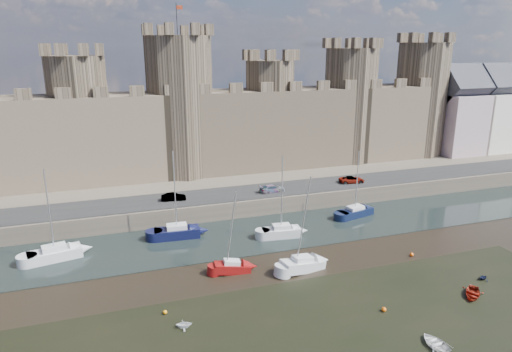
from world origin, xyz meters
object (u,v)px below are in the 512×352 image
at_px(sailboat_2, 281,231).
at_px(sailboat_4, 232,267).
at_px(car_1, 174,197).
at_px(sailboat_0, 55,253).
at_px(car_2, 272,189).
at_px(sailboat_5, 302,264).
at_px(sailboat_1, 177,232).
at_px(sailboat_3, 355,212).
at_px(car_3, 352,180).

xyz_separation_m(sailboat_2, sailboat_4, (-8.60, -7.13, -0.15)).
bearing_deg(car_1, sailboat_0, 129.40).
bearing_deg(car_2, sailboat_5, 163.18).
bearing_deg(sailboat_1, sailboat_3, 3.17).
bearing_deg(car_1, car_3, -82.80).
distance_m(sailboat_3, sailboat_4, 24.08).
bearing_deg(sailboat_3, sailboat_5, -152.18).
relative_size(sailboat_2, sailboat_3, 1.11).
bearing_deg(car_2, sailboat_2, 159.81).
distance_m(car_3, sailboat_0, 44.96).
bearing_deg(sailboat_1, sailboat_2, -13.24).
relative_size(car_1, sailboat_1, 0.30).
xyz_separation_m(sailboat_4, sailboat_5, (7.51, -2.01, 0.07)).
relative_size(sailboat_1, sailboat_4, 1.23).
relative_size(car_1, sailboat_5, 0.32).
xyz_separation_m(car_1, sailboat_3, (25.01, -8.04, -2.32)).
distance_m(car_1, car_3, 28.72).
distance_m(car_1, sailboat_3, 26.37).
bearing_deg(car_2, sailboat_0, 100.13).
relative_size(sailboat_2, sailboat_4, 1.16).
bearing_deg(car_3, sailboat_4, 134.18).
height_order(car_2, sailboat_3, sailboat_3).
xyz_separation_m(sailboat_1, sailboat_3, (25.83, -0.42, -0.12)).
height_order(sailboat_0, sailboat_5, sailboat_0).
bearing_deg(car_1, sailboat_3, -99.97).
xyz_separation_m(car_3, sailboat_1, (-29.54, -7.29, -2.19)).
bearing_deg(sailboat_5, car_3, 38.69).
bearing_deg(car_2, sailboat_1, 107.84).
bearing_deg(sailboat_4, sailboat_3, 31.66).
bearing_deg(car_2, car_1, 81.28).
xyz_separation_m(sailboat_1, sailboat_4, (4.28, -11.16, -0.18)).
bearing_deg(sailboat_3, sailboat_1, 164.65).
bearing_deg(sailboat_3, car_3, 49.87).
relative_size(car_2, sailboat_2, 0.37).
bearing_deg(sailboat_3, sailboat_4, -167.93).
distance_m(car_1, sailboat_5, 23.61).
distance_m(sailboat_0, sailboat_2, 27.42).
relative_size(sailboat_1, sailboat_3, 1.19).
height_order(sailboat_1, sailboat_5, sailboat_1).
relative_size(car_2, sailboat_1, 0.35).
height_order(car_1, sailboat_4, sailboat_4).
bearing_deg(car_3, sailboat_0, 109.66).
height_order(sailboat_3, sailboat_5, sailboat_5).
xyz_separation_m(car_2, sailboat_1, (-15.66, -6.88, -2.20)).
relative_size(car_3, sailboat_2, 0.38).
bearing_deg(sailboat_3, car_2, 129.90).
distance_m(car_3, sailboat_3, 8.87).
relative_size(car_2, sailboat_3, 0.41).
bearing_deg(sailboat_0, car_1, 19.42).
relative_size(sailboat_0, sailboat_1, 0.95).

